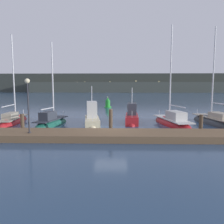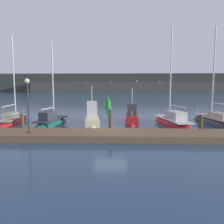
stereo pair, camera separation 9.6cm
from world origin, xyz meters
name	(u,v)px [view 2 (the right image)]	position (x,y,z in m)	size (l,w,h in m)	color
ground_plane	(110,133)	(0.00, 0.00, 0.00)	(400.00, 400.00, 0.00)	navy
dock	(110,135)	(0.00, -1.67, 0.23)	(33.51, 2.80, 0.45)	brown
mooring_pile_1	(22,123)	(-6.75, -0.02, 0.73)	(0.28, 0.28, 1.46)	#4C3D2D
mooring_pile_2	(110,121)	(0.00, -0.02, 0.92)	(0.28, 0.28, 1.85)	#4C3D2D
mooring_pile_3	(201,124)	(6.75, -0.02, 0.72)	(0.28, 0.28, 1.45)	#4C3D2D
sailboat_berth_2	(14,122)	(-9.67, 4.59, 0.11)	(2.13, 6.58, 9.19)	red
sailboat_berth_3	(52,124)	(-5.55, 3.31, 0.14)	(2.49, 5.54, 8.19)	#195647
motorboat_berth_4	(92,121)	(-1.87, 3.82, 0.35)	(2.05, 4.95, 4.23)	beige
motorboat_berth_5	(132,120)	(1.91, 4.94, 0.32)	(1.53, 4.57, 4.08)	red
sailboat_berth_6	(172,123)	(5.60, 3.96, 0.14)	(3.03, 7.14, 9.85)	red
sailboat_berth_7	(215,123)	(9.69, 4.33, 0.10)	(2.78, 7.24, 9.87)	#2D3338
channel_buoy	(108,103)	(-1.19, 21.10, 0.68)	(1.20, 1.20, 1.87)	green
dock_lamppost	(28,96)	(-5.37, -2.12, 2.89)	(0.32, 0.32, 3.60)	#2D2D33
hillside_backdrop	(122,84)	(2.76, 133.89, 5.67)	(240.00, 23.00, 12.30)	#333833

